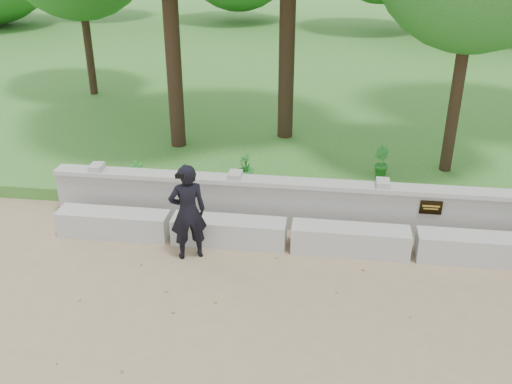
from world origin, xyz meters
TOP-DOWN VIEW (x-y plane):
  - ground at (0.00, 0.00)m, footprint 80.00×80.00m
  - lawn at (0.00, 14.00)m, footprint 40.00×22.00m
  - concrete_bench at (0.00, 1.90)m, footprint 11.90×0.45m
  - parapet_wall at (0.00, 2.60)m, footprint 12.50×0.35m
  - man_main at (-3.55, 1.41)m, footprint 0.69×0.66m
  - shrub_a at (-5.01, 3.30)m, footprint 0.34×0.35m
  - shrub_b at (-0.40, 4.46)m, footprint 0.39×0.43m
  - shrub_d at (-3.02, 3.89)m, footprint 0.40×0.42m

SIDE VIEW (x-z plane):
  - ground at x=0.00m, z-range 0.00..0.00m
  - lawn at x=0.00m, z-range 0.00..0.25m
  - concrete_bench at x=0.00m, z-range 0.00..0.45m
  - parapet_wall at x=0.00m, z-range 0.01..0.91m
  - shrub_a at x=-5.01m, z-range 0.25..0.81m
  - shrub_d at x=-3.02m, z-range 0.25..0.84m
  - shrub_b at x=-0.40m, z-range 0.25..0.87m
  - man_main at x=-3.55m, z-range 0.00..1.61m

